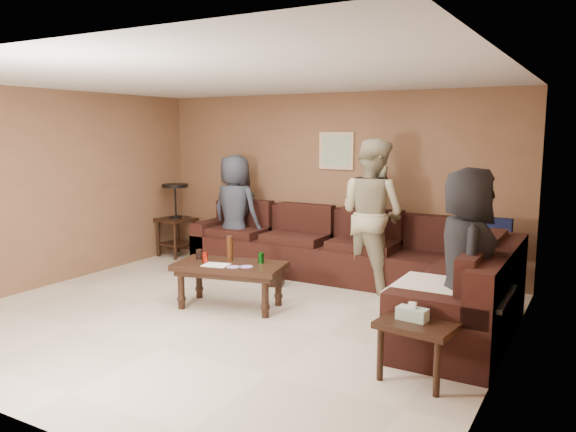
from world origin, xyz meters
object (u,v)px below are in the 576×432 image
object	(u,v)px
person_middle	(372,214)
person_right	(466,261)
coffee_table	(230,270)
end_table_left	(176,219)
side_table_right	(418,329)
waste_bin	(275,275)
person_left	(235,211)
sectional_sofa	(355,267)

from	to	relation	value
person_middle	person_right	distance (m)	2.16
coffee_table	end_table_left	world-z (taller)	end_table_left
side_table_right	waste_bin	world-z (taller)	side_table_right
coffee_table	person_left	size ratio (longest dim) A/B	0.81
person_left	side_table_right	bearing A→B (deg)	148.84
waste_bin	person_middle	bearing A→B (deg)	24.98
person_middle	person_right	xyz separation A→B (m)	(1.50, -1.56, -0.11)
side_table_right	coffee_table	bearing A→B (deg)	161.59
coffee_table	waste_bin	xyz separation A→B (m)	(-0.04, 1.03, -0.29)
sectional_sofa	person_left	size ratio (longest dim) A/B	2.84
end_table_left	person_middle	distance (m)	3.38
sectional_sofa	coffee_table	world-z (taller)	sectional_sofa
end_table_left	waste_bin	size ratio (longest dim) A/B	4.20
sectional_sofa	person_right	world-z (taller)	person_right
coffee_table	person_left	world-z (taller)	person_left
coffee_table	side_table_right	distance (m)	2.52
waste_bin	person_middle	size ratio (longest dim) A/B	0.15
end_table_left	person_left	world-z (taller)	person_left
waste_bin	person_middle	distance (m)	1.47
coffee_table	sectional_sofa	bearing A→B (deg)	51.30
person_left	person_middle	size ratio (longest dim) A/B	0.87
side_table_right	end_table_left	bearing A→B (deg)	151.58
end_table_left	person_right	size ratio (longest dim) A/B	0.69
end_table_left	sectional_sofa	bearing A→B (deg)	-8.58
person_left	end_table_left	bearing A→B (deg)	2.09
sectional_sofa	end_table_left	distance (m)	3.32
end_table_left	person_right	xyz separation A→B (m)	(4.85, -1.74, 0.23)
coffee_table	waste_bin	world-z (taller)	coffee_table
side_table_right	person_middle	xyz separation A→B (m)	(-1.31, 2.34, 0.52)
person_left	person_middle	world-z (taller)	person_middle
side_table_right	person_left	bearing A→B (deg)	144.60
person_right	end_table_left	bearing A→B (deg)	50.76
sectional_sofa	coffee_table	distance (m)	1.59
sectional_sofa	person_middle	size ratio (longest dim) A/B	2.46
side_table_right	waste_bin	xyz separation A→B (m)	(-2.42, 1.82, -0.28)
coffee_table	person_middle	distance (m)	1.96
side_table_right	person_left	world-z (taller)	person_left
sectional_sofa	waste_bin	size ratio (longest dim) A/B	16.98
sectional_sofa	person_right	xyz separation A→B (m)	(1.58, -1.25, 0.51)
end_table_left	side_table_right	distance (m)	5.31
end_table_left	waste_bin	bearing A→B (deg)	-17.35
sectional_sofa	person_right	size ratio (longest dim) A/B	2.79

